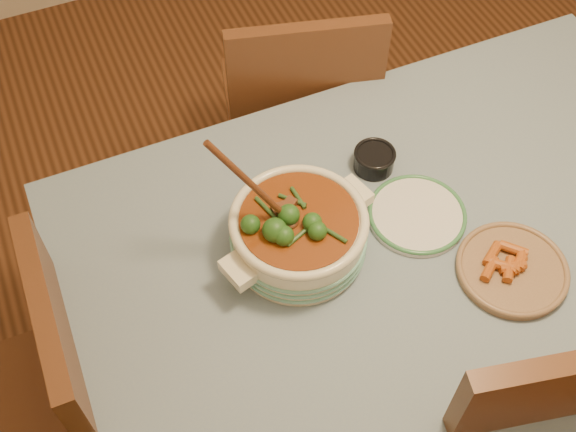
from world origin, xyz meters
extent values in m
plane|color=#402312|center=(0.00, 0.00, 0.00)|extent=(4.50, 4.50, 0.00)
cube|color=brown|center=(0.00, 0.00, 0.72)|extent=(1.60, 1.00, 0.05)
cube|color=gray|center=(0.00, 0.00, 0.75)|extent=(1.68, 1.08, 0.01)
cylinder|color=brown|center=(-0.73, 0.43, 0.35)|extent=(0.07, 0.07, 0.70)
cylinder|color=brown|center=(0.73, 0.43, 0.35)|extent=(0.07, 0.07, 0.70)
cylinder|color=#F0E9C9|center=(-0.28, 0.09, 0.82)|extent=(0.38, 0.38, 0.12)
torus|color=#F0E9C9|center=(-0.28, 0.09, 0.88)|extent=(0.32, 0.32, 0.02)
cube|color=#F0E9C9|center=(-0.12, 0.13, 0.83)|extent=(0.07, 0.09, 0.03)
cube|color=#F0E9C9|center=(-0.45, 0.04, 0.83)|extent=(0.07, 0.09, 0.03)
cylinder|color=maroon|center=(-0.28, 0.09, 0.87)|extent=(0.27, 0.27, 0.02)
cylinder|color=white|center=(0.02, 0.06, 0.76)|extent=(0.30, 0.30, 0.02)
torus|color=#3C854E|center=(0.02, 0.06, 0.77)|extent=(0.24, 0.24, 0.01)
cylinder|color=black|center=(0.00, 0.24, 0.78)|extent=(0.13, 0.13, 0.05)
torus|color=black|center=(0.00, 0.24, 0.81)|extent=(0.11, 0.11, 0.01)
cylinder|color=black|center=(0.00, 0.24, 0.80)|extent=(0.09, 0.09, 0.01)
cylinder|color=#987854|center=(0.15, -0.17, 0.77)|extent=(0.31, 0.31, 0.02)
torus|color=#987854|center=(0.15, -0.17, 0.77)|extent=(0.26, 0.26, 0.01)
cube|color=brown|center=(0.02, 0.79, 0.48)|extent=(0.54, 0.54, 0.04)
cube|color=brown|center=(-0.03, 0.59, 0.72)|extent=(0.44, 0.16, 0.48)
cylinder|color=brown|center=(0.25, 0.92, 0.24)|extent=(0.04, 0.04, 0.48)
cylinder|color=brown|center=(-0.12, 1.02, 0.24)|extent=(0.04, 0.04, 0.48)
cylinder|color=brown|center=(0.15, 0.55, 0.24)|extent=(0.04, 0.04, 0.48)
cylinder|color=brown|center=(-0.21, 0.65, 0.24)|extent=(0.04, 0.04, 0.48)
cube|color=brown|center=(0.04, -0.48, 0.75)|extent=(0.46, 0.14, 0.50)
cube|color=brown|center=(-1.05, 0.06, 0.48)|extent=(0.46, 0.46, 0.04)
cube|color=brown|center=(-0.85, 0.06, 0.72)|extent=(0.05, 0.45, 0.48)
cylinder|color=brown|center=(-0.86, 0.25, 0.24)|extent=(0.04, 0.04, 0.48)
camera|label=1|loc=(-0.68, -0.76, 2.19)|focal=45.00mm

